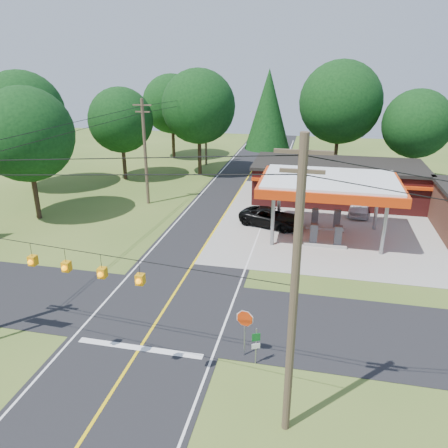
% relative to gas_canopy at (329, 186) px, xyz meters
% --- Properties ---
extents(ground, '(120.00, 120.00, 0.00)m').
position_rel_gas_canopy_xyz_m(ground, '(-9.00, -13.00, -4.27)').
color(ground, '#3D5B20').
rests_on(ground, ground).
extents(main_highway, '(8.00, 120.00, 0.02)m').
position_rel_gas_canopy_xyz_m(main_highway, '(-9.00, -13.00, -4.26)').
color(main_highway, black).
rests_on(main_highway, ground).
extents(cross_road, '(70.00, 7.00, 0.02)m').
position_rel_gas_canopy_xyz_m(cross_road, '(-9.00, -13.00, -4.25)').
color(cross_road, black).
rests_on(cross_road, ground).
extents(lane_center_yellow, '(0.15, 110.00, 0.00)m').
position_rel_gas_canopy_xyz_m(lane_center_yellow, '(-9.00, -13.00, -4.24)').
color(lane_center_yellow, yellow).
rests_on(lane_center_yellow, main_highway).
extents(gas_canopy, '(10.60, 7.40, 4.88)m').
position_rel_gas_canopy_xyz_m(gas_canopy, '(0.00, 0.00, 0.00)').
color(gas_canopy, gray).
rests_on(gas_canopy, ground).
extents(convenience_store, '(16.40, 7.55, 3.80)m').
position_rel_gas_canopy_xyz_m(convenience_store, '(1.00, 9.98, -2.35)').
color(convenience_store, '#581A19').
rests_on(convenience_store, ground).
extents(utility_pole_near_right, '(1.80, 0.30, 11.50)m').
position_rel_gas_canopy_xyz_m(utility_pole_near_right, '(-1.50, -20.00, 1.69)').
color(utility_pole_near_right, '#473828').
rests_on(utility_pole_near_right, ground).
extents(utility_pole_far_left, '(1.80, 0.30, 10.00)m').
position_rel_gas_canopy_xyz_m(utility_pole_far_left, '(-17.00, 5.00, 0.93)').
color(utility_pole_far_left, '#473828').
rests_on(utility_pole_far_left, ground).
extents(utility_pole_north, '(0.30, 0.30, 9.50)m').
position_rel_gas_canopy_xyz_m(utility_pole_north, '(-15.50, 22.00, 0.48)').
color(utility_pole_north, '#473828').
rests_on(utility_pole_north, ground).
extents(overhead_beacons, '(17.04, 2.04, 1.03)m').
position_rel_gas_canopy_xyz_m(overhead_beacons, '(-10.00, -19.00, 1.95)').
color(overhead_beacons, black).
rests_on(overhead_beacons, ground).
extents(treeline_backdrop, '(70.27, 51.59, 13.30)m').
position_rel_gas_canopy_xyz_m(treeline_backdrop, '(-8.18, 11.01, 3.22)').
color(treeline_backdrop, '#332316').
rests_on(treeline_backdrop, ground).
extents(suv_car, '(6.78, 6.78, 1.51)m').
position_rel_gas_canopy_xyz_m(suv_car, '(-4.50, 1.50, -3.51)').
color(suv_car, black).
rests_on(suv_car, ground).
extents(sedan_car, '(4.88, 4.88, 1.51)m').
position_rel_gas_canopy_xyz_m(sedan_car, '(3.00, 6.26, -3.51)').
color(sedan_car, silver).
rests_on(sedan_car, ground).
extents(octagonal_stop_sign, '(0.87, 0.20, 2.53)m').
position_rel_gas_canopy_xyz_m(octagonal_stop_sign, '(-3.83, -16.01, -2.37)').
color(octagonal_stop_sign, gray).
rests_on(octagonal_stop_sign, ground).
extents(route_sign_post, '(0.38, 0.19, 1.97)m').
position_rel_gas_canopy_xyz_m(route_sign_post, '(-3.20, -16.52, -3.11)').
color(route_sign_post, gray).
rests_on(route_sign_post, ground).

